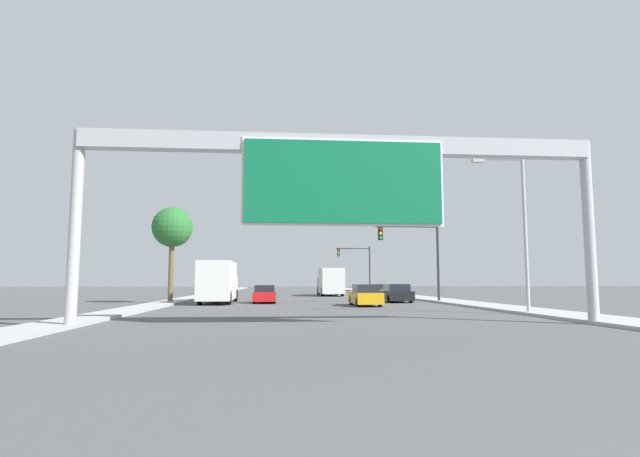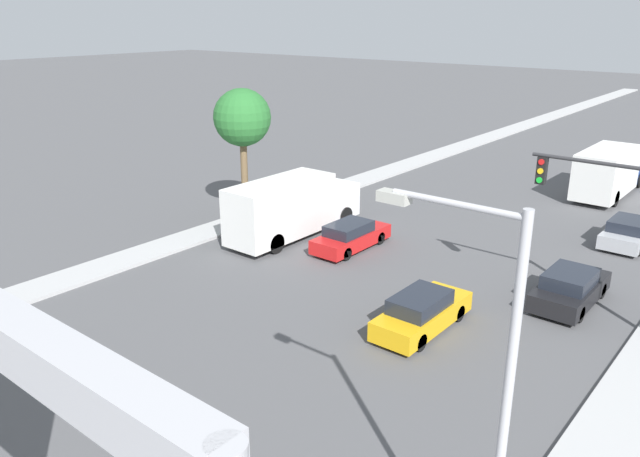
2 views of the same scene
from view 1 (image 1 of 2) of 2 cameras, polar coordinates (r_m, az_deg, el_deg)
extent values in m
cube|color=#ADADAD|center=(62.47, 7.99, -7.43)|extent=(3.00, 120.00, 0.15)
cube|color=#ADADAD|center=(61.51, -12.61, -7.37)|extent=(2.00, 120.00, 0.15)
cylinder|color=#B2B2B7|center=(20.44, -26.20, 0.15)|extent=(0.42, 0.42, 7.36)
cylinder|color=#B2B2B7|center=(22.72, 28.39, -0.30)|extent=(0.42, 0.42, 7.36)
cube|color=#B2B2B7|center=(19.81, 2.60, 9.52)|extent=(19.90, 0.60, 0.70)
cube|color=white|center=(19.16, 2.74, 5.32)|extent=(7.76, 0.08, 3.38)
cube|color=#0F6B42|center=(19.11, 2.76, 5.35)|extent=(7.56, 0.16, 3.18)
cube|color=gold|center=(34.72, 5.18, -7.90)|extent=(1.71, 4.61, 0.73)
cube|color=#1E232D|center=(34.48, 5.24, -6.84)|extent=(1.50, 2.40, 0.56)
cylinder|color=black|center=(36.02, 3.61, -8.19)|extent=(0.22, 0.64, 0.64)
cylinder|color=black|center=(36.27, 5.96, -8.16)|extent=(0.22, 0.64, 0.64)
cylinder|color=black|center=(33.20, 4.34, -8.38)|extent=(0.22, 0.64, 0.64)
cylinder|color=black|center=(33.47, 6.88, -8.33)|extent=(0.22, 0.64, 0.64)
cube|color=black|center=(40.93, 8.69, -7.57)|extent=(1.89, 4.42, 0.72)
cube|color=#1E232D|center=(40.70, 8.75, -6.68)|extent=(1.67, 2.30, 0.55)
cylinder|color=black|center=(42.09, 7.14, -7.84)|extent=(0.22, 0.64, 0.64)
cylinder|color=black|center=(42.46, 9.37, -7.79)|extent=(0.22, 0.64, 0.64)
cylinder|color=black|center=(39.41, 7.96, -7.96)|extent=(0.22, 0.64, 0.64)
cylinder|color=black|center=(39.81, 10.34, -7.90)|extent=(0.22, 0.64, 0.64)
cube|color=red|center=(39.28, -6.33, -7.70)|extent=(1.70, 4.56, 0.68)
cube|color=#1E232D|center=(39.04, -6.33, -6.83)|extent=(1.50, 2.37, 0.52)
cylinder|color=black|center=(40.73, -7.33, -7.90)|extent=(0.22, 0.64, 0.64)
cylinder|color=black|center=(40.69, -5.22, -7.93)|extent=(0.22, 0.64, 0.64)
cylinder|color=black|center=(37.90, -7.52, -8.04)|extent=(0.22, 0.64, 0.64)
cylinder|color=black|center=(37.86, -5.25, -8.07)|extent=(0.22, 0.64, 0.64)
cube|color=#A5A8AD|center=(49.48, 6.32, -7.34)|extent=(1.87, 4.25, 0.69)
cube|color=#1E232D|center=(49.26, 6.36, -6.63)|extent=(1.65, 2.21, 0.53)
cylinder|color=black|center=(50.63, 5.11, -7.54)|extent=(0.22, 0.64, 0.64)
cylinder|color=black|center=(50.94, 6.95, -7.51)|extent=(0.22, 0.64, 0.64)
cylinder|color=black|center=(48.04, 5.65, -7.62)|extent=(0.22, 0.64, 0.64)
cylinder|color=black|center=(48.36, 7.59, -7.59)|extent=(0.22, 0.64, 0.64)
cube|color=navy|center=(61.06, 0.85, -6.47)|extent=(2.27, 2.35, 1.81)
cube|color=silver|center=(56.89, 1.26, -6.00)|extent=(2.47, 6.04, 2.80)
cylinder|color=black|center=(60.86, -0.17, -7.13)|extent=(0.28, 1.00, 1.00)
cylinder|color=black|center=(61.07, 1.89, -7.12)|extent=(0.28, 1.00, 1.00)
cylinder|color=black|center=(55.29, 0.29, -7.25)|extent=(0.28, 1.00, 1.00)
cylinder|color=black|center=(55.53, 2.56, -7.24)|extent=(0.28, 1.00, 1.00)
cube|color=white|center=(42.39, -10.98, -6.55)|extent=(2.14, 2.36, 1.83)
cube|color=silver|center=(38.20, -11.64, -5.86)|extent=(2.33, 6.07, 2.83)
cylinder|color=black|center=(42.41, -12.40, -7.49)|extent=(0.28, 1.00, 1.00)
cylinder|color=black|center=(42.19, -9.62, -7.55)|extent=(0.28, 1.00, 1.00)
cylinder|color=black|center=(36.85, -13.56, -7.71)|extent=(0.28, 1.00, 1.00)
cylinder|color=black|center=(36.60, -10.36, -7.79)|extent=(0.28, 1.00, 1.00)
cylinder|color=#2D2D30|center=(40.98, 13.35, -3.80)|extent=(0.20, 0.20, 6.33)
cylinder|color=#2D2D30|center=(40.47, 9.85, 0.22)|extent=(5.05, 0.14, 0.14)
cube|color=black|center=(39.93, 6.91, -0.57)|extent=(0.35, 0.28, 1.05)
cylinder|color=red|center=(39.81, 6.95, -0.04)|extent=(0.22, 0.04, 0.22)
cylinder|color=yellow|center=(39.77, 6.96, -0.55)|extent=(0.22, 0.04, 0.22)
cylinder|color=green|center=(39.74, 6.96, -1.05)|extent=(0.22, 0.04, 0.22)
cylinder|color=#2D2D30|center=(70.11, 5.70, -4.71)|extent=(0.20, 0.20, 6.49)
cylinder|color=#2D2D30|center=(69.84, 3.76, -2.30)|extent=(4.74, 0.14, 0.14)
cube|color=black|center=(69.54, 2.14, -2.77)|extent=(0.35, 0.28, 1.05)
cylinder|color=red|center=(69.40, 2.15, -2.47)|extent=(0.22, 0.04, 0.22)
cylinder|color=yellow|center=(69.38, 2.16, -2.76)|extent=(0.22, 0.04, 0.22)
cylinder|color=green|center=(69.36, 2.16, -3.05)|extent=(0.22, 0.04, 0.22)
cylinder|color=brown|center=(39.85, -16.64, -4.01)|extent=(0.38, 0.38, 5.83)
sphere|color=#286B2D|center=(40.05, -16.52, 0.16)|extent=(3.08, 3.08, 3.08)
cylinder|color=#B2B2B7|center=(28.07, 22.42, -0.61)|extent=(0.18, 0.18, 8.24)
cylinder|color=#B2B2B7|center=(28.17, 19.89, 7.47)|extent=(2.42, 0.12, 0.12)
cube|color=#B2B2A8|center=(27.67, 17.60, 7.42)|extent=(0.60, 0.28, 0.20)
camera|label=2|loc=(24.41, 39.32, 17.96)|focal=35.00mm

